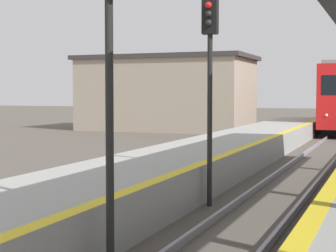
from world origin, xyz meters
name	(u,v)px	position (x,y,z in m)	size (l,w,h in m)	color
signal_near	(109,40)	(-1.15, 5.87, 3.43)	(0.36, 0.31, 4.94)	black
signal_mid	(210,61)	(-1.31, 11.25, 3.43)	(0.36, 0.31, 4.94)	black
station_building	(167,93)	(-12.46, 36.67, 2.69)	(12.40, 6.85, 5.36)	tan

